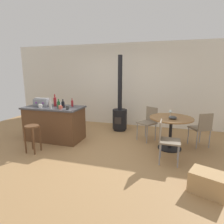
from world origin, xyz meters
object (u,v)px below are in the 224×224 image
object	(u,v)px
bottle_2	(55,102)
serving_bowl	(173,118)
wood_stove	(120,113)
cup_1	(40,106)
cup_2	(60,104)
wooden_stool	(32,133)
folding_chair_left	(148,121)
cardboard_box	(208,183)
folding_chair_near	(166,138)
cup_0	(67,108)
toolbox	(42,102)
folding_chair_far	(202,127)
bottle_1	(50,104)
bottle_4	(59,105)
kitchen_island	(55,123)
wine_glass	(170,112)
dining_table	(171,125)
cup_3	(60,107)
bottle_3	(72,103)

from	to	relation	value
bottle_2	serving_bowl	distance (m)	2.99
wood_stove	bottle_2	xyz separation A→B (m)	(-1.47, -1.19, 0.48)
cup_1	cup_2	xyz separation A→B (m)	(0.37, 0.32, 0.01)
wooden_stool	cup_2	distance (m)	1.11
bottle_2	cup_1	bearing A→B (deg)	-130.07
folding_chair_left	cardboard_box	world-z (taller)	folding_chair_left
folding_chair_left	folding_chair_near	bearing A→B (deg)	-68.93
folding_chair_left	cup_0	world-z (taller)	cup_0
toolbox	cup_1	distance (m)	0.30
toolbox	folding_chair_far	bearing A→B (deg)	6.49
wooden_stool	bottle_1	world-z (taller)	bottle_1
bottle_4	bottle_2	bearing A→B (deg)	137.43
kitchen_island	cardboard_box	size ratio (longest dim) A/B	2.99
cup_1	folding_chair_far	bearing A→B (deg)	10.49
folding_chair_near	cardboard_box	xyz separation A→B (m)	(0.63, -0.83, -0.34)
toolbox	wood_stove	bearing A→B (deg)	33.35
bottle_4	cup_0	bearing A→B (deg)	-18.74
folding_chair_left	serving_bowl	size ratio (longest dim) A/B	4.85
cup_1	folding_chair_left	bearing A→B (deg)	18.59
toolbox	serving_bowl	size ratio (longest dim) A/B	2.33
folding_chair_near	wine_glass	world-z (taller)	wine_glass
bottle_1	cardboard_box	world-z (taller)	bottle_1
bottle_4	wine_glass	bearing A→B (deg)	10.14
folding_chair_near	cup_0	xyz separation A→B (m)	(-2.31, 0.28, 0.44)
wood_stove	bottle_4	xyz separation A→B (m)	(-1.21, -1.42, 0.45)
wood_stove	bottle_1	xyz separation A→B (m)	(-1.38, -1.54, 0.47)
wooden_stool	bottle_1	distance (m)	0.82
bottle_4	serving_bowl	distance (m)	2.74
wooden_stool	wood_stove	bearing A→B (deg)	55.38
cup_1	wood_stove	bearing A→B (deg)	40.89
kitchen_island	folding_chair_far	bearing A→B (deg)	8.16
wood_stove	bottle_4	bearing A→B (deg)	-130.46
wooden_stool	dining_table	size ratio (longest dim) A/B	0.63
folding_chair_near	wood_stove	size ratio (longest dim) A/B	0.38
dining_table	bottle_2	distance (m)	2.99
bottle_1	cup_2	distance (m)	0.39
folding_chair_far	bottle_4	world-z (taller)	bottle_4
cup_0	cup_3	xyz separation A→B (m)	(-0.21, 0.02, -0.00)
bottle_1	cup_1	xyz separation A→B (m)	(-0.33, 0.06, -0.07)
folding_chair_left	cardboard_box	bearing A→B (deg)	-61.70
folding_chair_far	wooden_stool	bearing A→B (deg)	-159.42
bottle_2	cup_3	size ratio (longest dim) A/B	2.64
folding_chair_near	cup_0	size ratio (longest dim) A/B	7.69
kitchen_island	folding_chair_near	distance (m)	2.91
dining_table	bottle_3	world-z (taller)	bottle_3
bottle_2	serving_bowl	world-z (taller)	bottle_2
cup_0	wine_glass	xyz separation A→B (m)	(2.38, 0.58, -0.08)
folding_chair_far	toolbox	world-z (taller)	toolbox
kitchen_island	folding_chair_left	world-z (taller)	kitchen_island
cup_3	cup_2	bearing A→B (deg)	122.09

